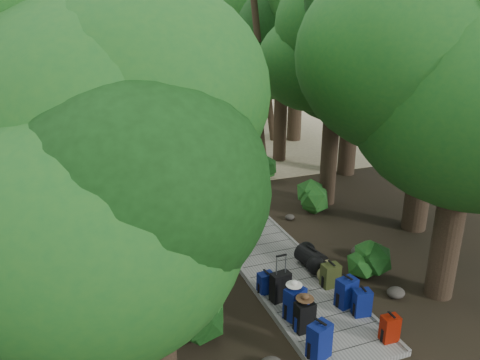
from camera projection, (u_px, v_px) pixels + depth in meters
name	position (u px, v px, depth m)	size (l,w,h in m)	color
ground	(260.00, 248.00, 13.00)	(120.00, 120.00, 0.00)	black
sand_beach	(152.00, 125.00, 27.06)	(40.00, 22.00, 0.02)	#C5B485
boardwalk	(247.00, 232.00, 13.86)	(2.00, 12.00, 0.12)	gray
backpack_left_a	(319.00, 339.00, 8.62)	(0.42, 0.30, 0.79)	navy
backpack_left_b	(305.00, 315.00, 9.37)	(0.38, 0.27, 0.71)	black
backpack_left_c	(295.00, 302.00, 9.75)	(0.42, 0.30, 0.77)	navy
backpack_left_d	(266.00, 282.00, 10.68)	(0.36, 0.26, 0.54)	navy
backpack_right_a	(390.00, 327.00, 9.10)	(0.34, 0.24, 0.60)	maroon
backpack_right_b	(362.00, 301.00, 9.87)	(0.36, 0.25, 0.65)	navy
backpack_right_c	(346.00, 291.00, 10.17)	(0.43, 0.30, 0.73)	navy
backpack_right_d	(331.00, 274.00, 10.92)	(0.41, 0.29, 0.62)	#374319
duffel_right_khaki	(324.00, 269.00, 11.39)	(0.36, 0.54, 0.36)	olive
duffel_right_black	(311.00, 258.00, 11.78)	(0.48, 0.77, 0.48)	black
suitcase_on_boardwalk	(280.00, 287.00, 10.36)	(0.44, 0.24, 0.68)	black
lone_suitcase_on_sand	(193.00, 154.00, 20.27)	(0.47, 0.27, 0.74)	black
hat_brown	(305.00, 296.00, 9.28)	(0.37, 0.37, 0.11)	#51351E
hat_white	(294.00, 283.00, 9.62)	(0.34, 0.34, 0.11)	silver
kayak	(94.00, 153.00, 21.14)	(0.74, 3.39, 0.34)	#9F100D
sun_lounger	(243.00, 145.00, 21.86)	(0.57, 1.75, 0.57)	silver
tree_right_a	(469.00, 105.00, 9.40)	(5.34, 5.34, 8.89)	black
tree_right_b	(437.00, 54.00, 12.49)	(5.75, 5.75, 10.26)	black
tree_right_c	(334.00, 88.00, 14.80)	(4.53, 4.53, 7.84)	black
tree_right_d	(356.00, 47.00, 17.36)	(5.41, 5.41, 9.91)	black
tree_right_e	(282.00, 67.00, 19.36)	(4.49, 4.49, 8.08)	black
tree_right_f	(298.00, 38.00, 22.26)	(5.61, 5.61, 10.02)	black
tree_left_a	(152.00, 224.00, 6.56)	(4.08, 4.08, 6.80)	black
tree_left_b	(50.00, 111.00, 9.17)	(4.85, 4.85, 8.74)	black
tree_left_c	(111.00, 77.00, 13.01)	(5.15, 5.15, 8.95)	black
tree_back_a	(121.00, 48.00, 24.30)	(5.09, 5.09, 8.80)	black
tree_back_b	(177.00, 43.00, 26.53)	(5.08, 5.08, 9.07)	black
tree_back_c	(239.00, 46.00, 27.19)	(4.76, 4.76, 8.57)	black
tree_back_d	(48.00, 68.00, 22.65)	(4.37, 4.37, 7.29)	black
palm_right_a	(266.00, 76.00, 17.97)	(4.52, 4.52, 7.71)	#163B10
palm_right_b	(273.00, 53.00, 22.67)	(4.47, 4.47, 8.63)	#163B10
palm_right_c	(209.00, 73.00, 24.00)	(4.08, 4.08, 6.49)	#163B10
palm_left_a	(59.00, 106.00, 15.56)	(4.07, 4.07, 6.47)	#163B10
rock_left_b	(206.00, 313.00, 10.08)	(0.34, 0.30, 0.19)	#4C473F
rock_left_c	(197.00, 252.00, 12.50)	(0.58, 0.52, 0.32)	#4C473F
rock_left_d	(166.00, 213.00, 15.08)	(0.28, 0.25, 0.16)	#4C473F
rock_right_a	(396.00, 293.00, 10.76)	(0.42, 0.38, 0.23)	#4C473F
rock_right_b	(361.00, 252.00, 12.53)	(0.52, 0.47, 0.29)	#4C473F
rock_right_c	(290.00, 217.00, 14.78)	(0.30, 0.27, 0.17)	#4C473F
shrub_left_a	(201.00, 313.00, 9.31)	(1.24, 1.24, 1.12)	#19531C
shrub_left_b	(184.00, 234.00, 12.90)	(0.92, 0.92, 0.82)	#19531C
shrub_left_c	(134.00, 187.00, 16.13)	(1.10, 1.10, 0.99)	#19531C
shrub_right_a	(370.00, 261.00, 11.41)	(1.04, 1.04, 0.93)	#19531C
shrub_right_b	(311.00, 196.00, 15.14)	(1.31, 1.31, 1.18)	#19531C
shrub_right_c	(263.00, 170.00, 18.07)	(0.96, 0.96, 0.86)	#19531C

